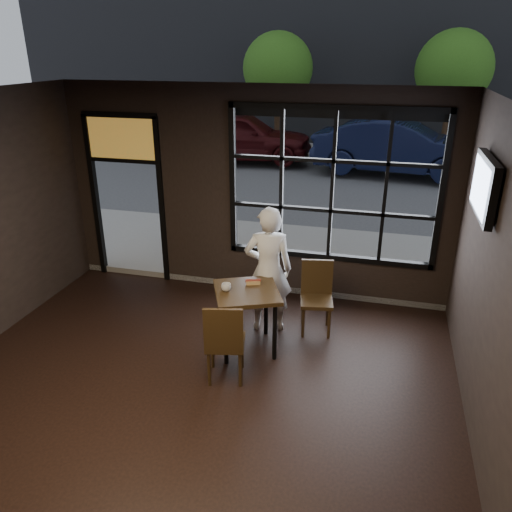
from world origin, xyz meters
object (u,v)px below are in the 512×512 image
(chair_near, at_px, (225,339))
(navy_car, at_px, (397,147))
(cafe_table, at_px, (247,319))
(man, at_px, (268,270))

(chair_near, height_order, navy_car, navy_car)
(cafe_table, xyz_separation_m, man, (0.14, 0.58, 0.46))
(chair_near, relative_size, navy_car, 0.21)
(navy_car, bearing_deg, cafe_table, 176.87)
(cafe_table, height_order, navy_car, navy_car)
(chair_near, bearing_deg, navy_car, -112.87)
(cafe_table, relative_size, man, 0.48)
(chair_near, xyz_separation_m, man, (0.22, 1.23, 0.37))
(chair_near, distance_m, navy_car, 10.95)
(navy_car, bearing_deg, man, 177.08)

